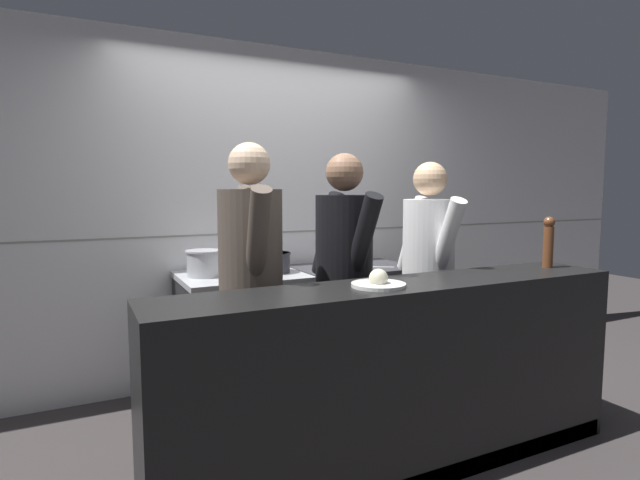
# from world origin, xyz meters

# --- Properties ---
(ground_plane) EXTENTS (14.00, 14.00, 0.00)m
(ground_plane) POSITION_xyz_m (0.00, 0.00, 0.00)
(ground_plane) COLOR #383333
(wall_back_tiled) EXTENTS (8.00, 0.06, 2.60)m
(wall_back_tiled) POSITION_xyz_m (0.00, 1.34, 1.30)
(wall_back_tiled) COLOR white
(wall_back_tiled) RESTS_ON ground_plane
(oven_range) EXTENTS (0.85, 0.71, 0.90)m
(oven_range) POSITION_xyz_m (-0.44, 0.94, 0.45)
(oven_range) COLOR #232326
(oven_range) RESTS_ON ground_plane
(prep_counter) EXTENTS (0.91, 0.65, 0.89)m
(prep_counter) POSITION_xyz_m (0.48, 0.94, 0.44)
(prep_counter) COLOR #38383D
(prep_counter) RESTS_ON ground_plane
(pass_counter) EXTENTS (2.64, 0.45, 1.01)m
(pass_counter) POSITION_xyz_m (0.04, -0.33, 0.50)
(pass_counter) COLOR black
(pass_counter) RESTS_ON ground_plane
(stock_pot) EXTENTS (0.25, 0.25, 0.18)m
(stock_pot) POSITION_xyz_m (-0.69, 0.96, 0.99)
(stock_pot) COLOR #B7BABF
(stock_pot) RESTS_ON oven_range
(sauce_pot) EXTENTS (0.28, 0.28, 0.14)m
(sauce_pot) POSITION_xyz_m (-0.22, 0.91, 0.98)
(sauce_pot) COLOR #2D2D33
(sauce_pot) RESTS_ON oven_range
(mixing_bowl_steel) EXTENTS (0.21, 0.21, 0.10)m
(mixing_bowl_steel) POSITION_xyz_m (0.50, 0.94, 0.94)
(mixing_bowl_steel) COLOR #B7BABF
(mixing_bowl_steel) RESTS_ON prep_counter
(chefs_knife) EXTENTS (0.31, 0.22, 0.02)m
(chefs_knife) POSITION_xyz_m (0.55, 0.86, 0.90)
(chefs_knife) COLOR #B7BABF
(chefs_knife) RESTS_ON prep_counter
(plated_dish_main) EXTENTS (0.27, 0.27, 0.10)m
(plated_dish_main) POSITION_xyz_m (-0.13, -0.35, 1.03)
(plated_dish_main) COLOR white
(plated_dish_main) RESTS_ON pass_counter
(pepper_mill) EXTENTS (0.07, 0.07, 0.32)m
(pepper_mill) POSITION_xyz_m (1.15, -0.29, 1.17)
(pepper_mill) COLOR brown
(pepper_mill) RESTS_ON pass_counter
(chef_head_cook) EXTENTS (0.40, 0.77, 1.74)m
(chef_head_cook) POSITION_xyz_m (-0.60, 0.22, 0.97)
(chef_head_cook) COLOR black
(chef_head_cook) RESTS_ON ground_plane
(chef_sous) EXTENTS (0.36, 0.74, 1.70)m
(chef_sous) POSITION_xyz_m (-0.02, 0.20, 0.95)
(chef_sous) COLOR black
(chef_sous) RESTS_ON ground_plane
(chef_line) EXTENTS (0.37, 0.73, 1.67)m
(chef_line) POSITION_xyz_m (0.62, 0.20, 0.93)
(chef_line) COLOR black
(chef_line) RESTS_ON ground_plane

